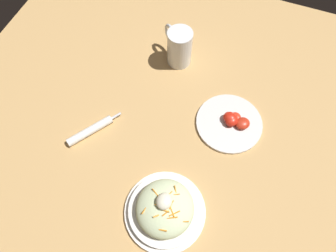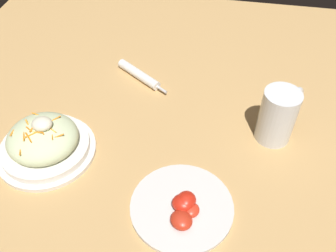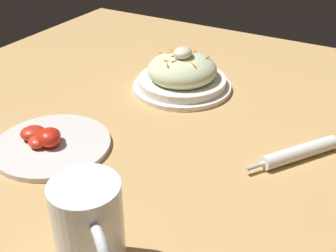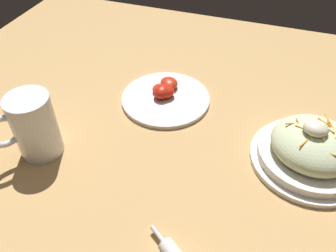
% 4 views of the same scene
% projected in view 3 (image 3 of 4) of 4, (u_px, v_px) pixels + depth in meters
% --- Properties ---
extents(ground_plane, '(1.43, 1.43, 0.00)m').
position_uv_depth(ground_plane, '(178.00, 160.00, 0.77)').
color(ground_plane, tan).
extents(salad_plate, '(0.23, 0.23, 0.11)m').
position_uv_depth(salad_plate, '(182.00, 75.00, 1.00)').
color(salad_plate, white).
rests_on(salad_plate, ground_plane).
extents(beer_mug, '(0.11, 0.12, 0.14)m').
position_uv_depth(beer_mug, '(90.00, 236.00, 0.53)').
color(beer_mug, white).
rests_on(beer_mug, ground_plane).
extents(napkin_roll, '(0.17, 0.12, 0.03)m').
position_uv_depth(napkin_roll, '(299.00, 153.00, 0.76)').
color(napkin_roll, white).
rests_on(napkin_roll, ground_plane).
extents(tomato_plate, '(0.22, 0.22, 0.04)m').
position_uv_depth(tomato_plate, '(50.00, 143.00, 0.80)').
color(tomato_plate, silver).
rests_on(tomato_plate, ground_plane).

